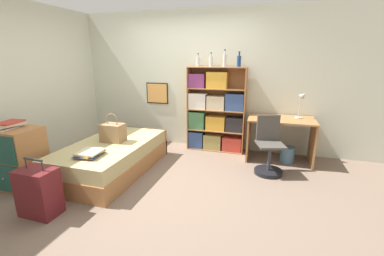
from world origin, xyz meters
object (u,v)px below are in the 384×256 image
bookcase (214,114)px  waste_bin (287,155)px  magazine_pile_on_dresser (8,125)px  bottle_brown (211,61)px  bottle_green (198,61)px  desk_lamp (302,100)px  dresser (18,158)px  book_stack_on_bed (90,153)px  suitcase (39,192)px  desk (280,132)px  bottle_clear (225,60)px  bed (113,157)px  desk_chair (269,154)px  handbag (113,132)px  bottle_blue (239,61)px

bookcase → waste_bin: bookcase is taller
magazine_pile_on_dresser → bottle_brown: 3.25m
bottle_green → desk_lamp: 1.93m
dresser → book_stack_on_bed: bearing=13.5°
book_stack_on_bed → suitcase: 0.75m
book_stack_on_bed → bottle_brown: bottle_brown is taller
desk → bottle_clear: bearing=170.0°
book_stack_on_bed → bottle_green: bottle_green is taller
bed → desk: (2.51, 1.22, 0.28)m
magazine_pile_on_dresser → bookcase: size_ratio=0.25×
bed → desk_chair: desk_chair is taller
dresser → desk: dresser is taller
desk_lamp → dresser: bearing=-150.2°
magazine_pile_on_dresser → desk_lamp: bearing=29.5°
desk_lamp → magazine_pile_on_dresser: bearing=-150.5°
book_stack_on_bed → magazine_pile_on_dresser: bearing=-166.9°
book_stack_on_bed → dresser: 1.02m
desk → desk_lamp: desk_lamp is taller
book_stack_on_bed → desk_chair: 2.59m
desk → bottle_brown: bearing=171.1°
book_stack_on_bed → waste_bin: (2.59, 1.73, -0.37)m
desk_chair → suitcase: bearing=-142.0°
bed → waste_bin: size_ratio=7.09×
handbag → dresser: (-0.92, -0.88, -0.19)m
bottle_green → bed: bearing=-124.2°
suitcase → desk_lamp: 3.98m
handbag → desk_lamp: 3.12m
suitcase → bottle_green: bearing=68.3°
bottle_blue → desk_chair: 1.69m
bottle_blue → desk_lamp: 1.25m
dresser → desk_chair: (3.27, 1.45, -0.12)m
bed → bottle_brown: (1.23, 1.42, 1.44)m
bookcase → waste_bin: size_ratio=5.85×
magazine_pile_on_dresser → bottle_blue: (2.71, 2.22, 0.80)m
bottle_blue → desk_chair: size_ratio=0.30×
waste_bin → bottle_brown: bearing=169.4°
bed → magazine_pile_on_dresser: (-0.98, -0.82, 0.64)m
handbag → bottle_clear: bearing=42.2°
bookcase → desk_lamp: size_ratio=3.39×
bottle_brown → bottle_blue: size_ratio=0.95×
magazine_pile_on_dresser → desk_chair: bearing=23.6°
suitcase → bookcase: 3.06m
magazine_pile_on_dresser → bookcase: (2.30, 2.22, -0.16)m
desk_lamp → bookcase: bearing=177.1°
dresser → bottle_brown: bearing=46.1°
handbag → book_stack_on_bed: (0.06, -0.64, -0.11)m
bookcase → bottle_blue: 1.05m
suitcase → desk_chair: size_ratio=0.77×
bottle_clear → desk_lamp: size_ratio=0.64×
book_stack_on_bed → bottle_clear: size_ratio=1.29×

